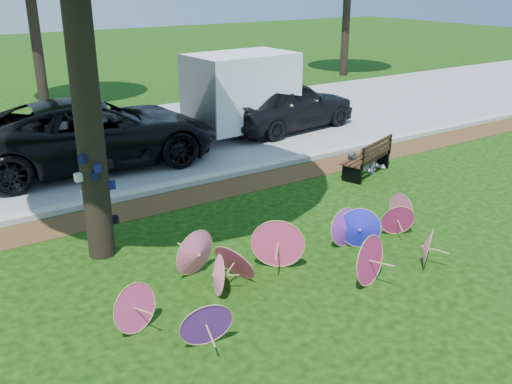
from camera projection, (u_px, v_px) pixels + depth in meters
ground at (303, 295)px, 8.42m from camera, size 90.00×90.00×0.00m
mulch_strip at (170, 201)px, 11.92m from camera, size 90.00×1.00×0.01m
curb at (156, 189)px, 12.45m from camera, size 90.00×0.30×0.12m
street at (93, 147)px, 15.69m from camera, size 90.00×8.00×0.01m
parasol_pile at (298, 251)px, 8.97m from camera, size 5.94×2.20×0.89m
black_van at (94, 133)px, 13.90m from camera, size 6.22×3.26×1.67m
dark_pickup at (288, 105)px, 17.25m from camera, size 4.67×2.32×1.53m
cargo_trailer at (242, 90)px, 16.42m from camera, size 3.06×2.04×2.68m
park_bench at (365, 157)px, 13.44m from camera, size 1.73×1.13×0.84m
person_left at (353, 152)px, 13.24m from camera, size 0.43×0.29×1.18m
person_right at (375, 145)px, 13.58m from camera, size 0.74×0.65×1.27m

